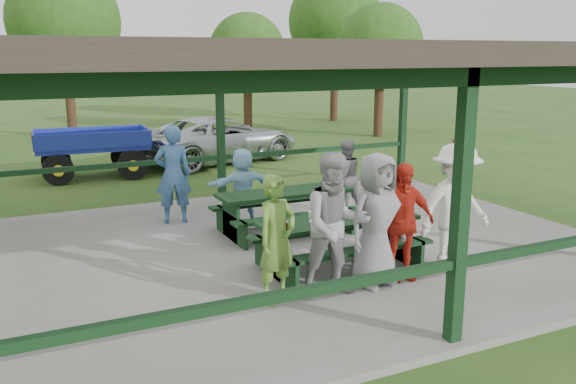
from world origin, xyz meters
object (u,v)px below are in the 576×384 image
contestant_red (401,222)px  farm_trailer (93,152)px  picnic_table_near (338,237)px  spectator_blue (173,174)px  spectator_grey (345,176)px  picnic_table_far (285,206)px  contestant_white_fedora (455,208)px  contestant_green (277,239)px  spectator_lblue (243,186)px  contestant_grey_left (335,225)px  contestant_grey_mid (376,220)px  pickup_truck (220,139)px

contestant_red → farm_trailer: size_ratio=0.43×
picnic_table_near → farm_trailer: farm_trailer is taller
spectator_blue → spectator_grey: size_ratio=1.26×
picnic_table_far → spectator_blue: bearing=137.2°
picnic_table_far → spectator_grey: (1.67, 0.72, 0.27)m
picnic_table_near → farm_trailer: (-2.17, 9.10, 0.11)m
contestant_red → contestant_white_fedora: contestant_white_fedora is taller
spectator_grey → contestant_green: bearing=43.3°
spectator_lblue → contestant_white_fedora: bearing=113.9°
contestant_grey_left → spectator_blue: size_ratio=1.03×
picnic_table_near → contestant_grey_left: (-0.58, -0.89, 0.48)m
picnic_table_far → contestant_white_fedora: size_ratio=1.23×
contestant_grey_left → farm_trailer: contestant_grey_left is taller
spectator_blue → spectator_grey: spectator_blue is taller
contestant_grey_left → contestant_white_fedora: bearing=13.3°
contestant_grey_mid → contestant_white_fedora: contestant_white_fedora is taller
picnic_table_near → picnic_table_far: size_ratio=1.01×
picnic_table_near → pickup_truck: pickup_truck is taller
contestant_green → contestant_grey_left: bearing=-29.0°
contestant_grey_left → pickup_truck: size_ratio=0.39×
contestant_grey_left → spectator_lblue: (0.20, 3.77, -0.24)m
spectator_lblue → spectator_grey: (2.12, -0.15, 0.02)m
contestant_green → spectator_blue: 4.25m
pickup_truck → contestant_white_fedora: bearing=163.4°
spectator_lblue → spectator_blue: spectator_blue is taller
spectator_lblue → pickup_truck: size_ratio=0.29×
picnic_table_near → picnic_table_far: bearing=88.1°
contestant_grey_mid → pickup_truck: (1.54, 10.66, -0.34)m
contestant_red → picnic_table_far: bearing=111.1°
pickup_truck → spectator_grey: bearing=165.3°
spectator_blue → farm_trailer: (-0.64, 5.63, -0.35)m
picnic_table_near → contestant_green: (-1.35, -0.77, 0.36)m
contestant_grey_mid → contestant_white_fedora: size_ratio=0.95×
contestant_green → contestant_grey_mid: (1.46, -0.05, 0.09)m
spectator_grey → farm_trailer: bearing=-63.6°
picnic_table_near → picnic_table_far: (0.07, 2.00, -0.00)m
contestant_white_fedora → spectator_grey: contestant_white_fedora is taller
picnic_table_far → pickup_truck: bearing=78.6°
contestant_red → pickup_truck: 10.67m
contestant_grey_left → spectator_blue: contestant_grey_left is taller
spectator_blue → pickup_truck: (3.17, 6.36, -0.34)m
spectator_grey → spectator_blue: bearing=-18.1°
spectator_lblue → contestant_grey_left: bearing=84.7°
spectator_blue → farm_trailer: bearing=-73.2°
contestant_grey_left → spectator_blue: 4.47m
picnic_table_far → farm_trailer: (-2.23, 7.10, 0.11)m
contestant_grey_left → farm_trailer: 10.13m
farm_trailer → spectator_grey: bearing=-55.2°
contestant_grey_left → contestant_grey_mid: (0.68, 0.08, -0.03)m
contestant_red → pickup_truck: contestant_red is taller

